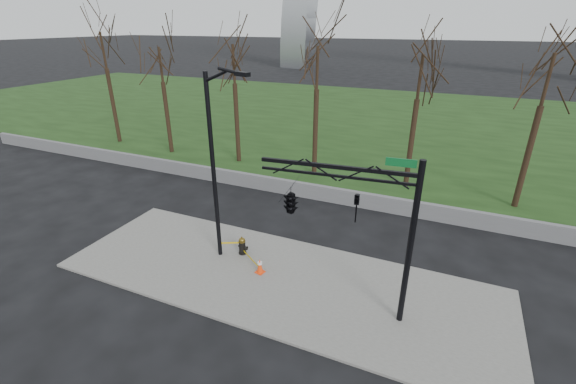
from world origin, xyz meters
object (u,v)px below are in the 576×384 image
at_px(fire_hydrant, 242,246).
at_px(traffic_signal_mast, 313,203).
at_px(street_light, 216,158).
at_px(traffic_cone, 260,266).

relative_size(fire_hydrant, traffic_signal_mast, 0.14).
xyz_separation_m(street_light, traffic_signal_mast, (4.59, -1.27, -0.55)).
bearing_deg(fire_hydrant, traffic_signal_mast, -13.57).
distance_m(fire_hydrant, traffic_cone, 1.67).
xyz_separation_m(traffic_cone, traffic_signal_mast, (2.53, -0.82, 3.72)).
relative_size(street_light, traffic_signal_mast, 1.37).
height_order(fire_hydrant, street_light, street_light).
relative_size(traffic_cone, street_light, 0.08).
distance_m(fire_hydrant, street_light, 4.29).
bearing_deg(fire_hydrant, traffic_cone, -24.03).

